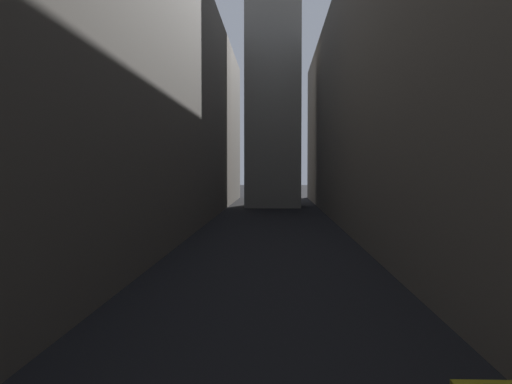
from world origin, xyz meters
The scene contains 3 objects.
ground_plane centered at (0.00, 48.00, 0.00)m, with size 264.00×264.00×0.00m, color black.
building_block_left centered at (-11.60, 50.00, 10.41)m, with size 12.21×108.00×20.82m, color #60594F.
building_block_right centered at (13.34, 50.00, 10.11)m, with size 15.69×108.00×20.23m, color #60594F.
Camera 1 is at (0.42, 8.77, 4.62)m, focal length 40.91 mm.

